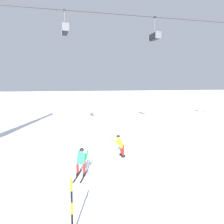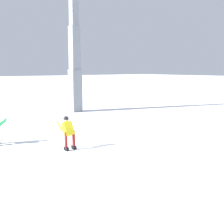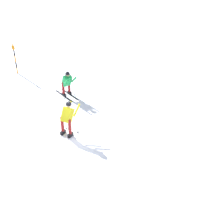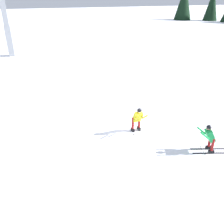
{
  "view_description": "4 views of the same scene",
  "coord_description": "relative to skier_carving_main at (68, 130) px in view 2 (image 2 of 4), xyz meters",
  "views": [
    {
      "loc": [
        -4.47,
        -14.48,
        4.92
      ],
      "look_at": [
        -0.24,
        1.96,
        2.76
      ],
      "focal_mm": 36.4,
      "sensor_mm": 36.0,
      "label": 1
    },
    {
      "loc": [
        11.14,
        -6.68,
        3.65
      ],
      "look_at": [
        0.05,
        1.97,
        1.55
      ],
      "focal_mm": 46.82,
      "sensor_mm": 36.0,
      "label": 2
    },
    {
      "loc": [
        7.86,
        6.93,
        7.14
      ],
      "look_at": [
        0.47,
        2.35,
        2.24
      ],
      "focal_mm": 47.09,
      "sensor_mm": 36.0,
      "label": 3
    },
    {
      "loc": [
        -10.51,
        5.13,
        6.97
      ],
      "look_at": [
        -1.02,
        1.48,
        1.92
      ],
      "focal_mm": 38.32,
      "sensor_mm": 36.0,
      "label": 4
    }
  ],
  "objects": [
    {
      "name": "ground_plane",
      "position": [
        0.27,
        0.31,
        -0.88
      ],
      "size": [
        260.0,
        260.0,
        0.0
      ],
      "primitive_type": "plane",
      "color": "white"
    },
    {
      "name": "skier_carving_main",
      "position": [
        0.0,
        0.0,
        0.0
      ],
      "size": [
        1.66,
        0.71,
        1.66
      ],
      "color": "white",
      "rests_on": "ground_plane"
    },
    {
      "name": "lift_tower_near",
      "position": [
        -10.03,
        6.39,
        3.73
      ],
      "size": [
        0.88,
        2.55,
        11.25
      ],
      "color": "gray",
      "rests_on": "ground_plane"
    }
  ]
}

